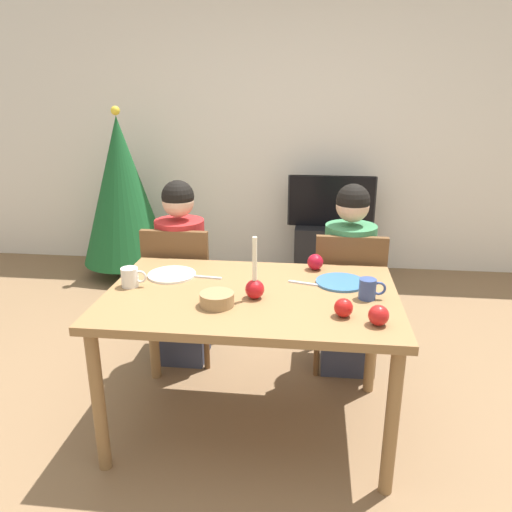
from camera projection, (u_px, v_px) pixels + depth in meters
name	position (u px, v px, depth m)	size (l,w,h in m)	color
ground_plane	(252.00, 424.00, 2.63)	(7.68, 7.68, 0.00)	brown
back_wall	(286.00, 131.00, 4.66)	(6.40, 0.10, 2.60)	silver
dining_table	(251.00, 309.00, 2.41)	(1.40, 0.90, 0.75)	olive
chair_left	(181.00, 287.00, 3.09)	(0.40, 0.40, 0.90)	brown
chair_right	(348.00, 294.00, 2.98)	(0.40, 0.40, 0.90)	brown
person_left_child	(182.00, 276.00, 3.10)	(0.30, 0.30, 1.17)	#33384C
person_right_child	(348.00, 283.00, 2.99)	(0.30, 0.30, 1.17)	#33384C
tv_stand	(329.00, 250.00, 4.67)	(0.64, 0.40, 0.48)	black
tv	(331.00, 201.00, 4.52)	(0.79, 0.05, 0.46)	black
christmas_tree	(122.00, 191.00, 4.51)	(0.79, 0.79, 1.54)	brown
candle_centerpiece	(255.00, 286.00, 2.31)	(0.09, 0.09, 0.30)	red
plate_left	(172.00, 275.00, 2.60)	(0.25, 0.25, 0.01)	white
plate_right	(341.00, 282.00, 2.50)	(0.25, 0.25, 0.01)	teal
mug_left	(131.00, 277.00, 2.45)	(0.13, 0.08, 0.10)	silver
mug_right	(368.00, 289.00, 2.30)	(0.13, 0.08, 0.10)	#33477F
fork_left	(205.00, 277.00, 2.58)	(0.18, 0.01, 0.01)	silver
fork_right	(306.00, 283.00, 2.49)	(0.18, 0.01, 0.01)	silver
bowl_walnuts	(217.00, 299.00, 2.24)	(0.16, 0.16, 0.06)	#99754C
apple_near_candle	(315.00, 262.00, 2.68)	(0.09, 0.09, 0.09)	#AD1021
apple_by_left_plate	(343.00, 308.00, 2.13)	(0.08, 0.08, 0.08)	red
apple_by_right_mug	(379.00, 315.00, 2.05)	(0.09, 0.09, 0.09)	#B51A18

